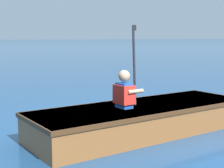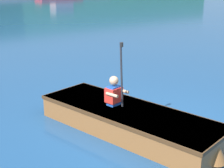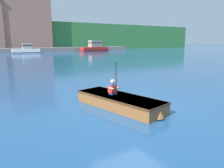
{
  "view_description": "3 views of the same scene",
  "coord_description": "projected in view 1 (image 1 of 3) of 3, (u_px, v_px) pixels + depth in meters",
  "views": [
    {
      "loc": [
        -4.96,
        2.64,
        1.47
      ],
      "look_at": [
        -0.4,
        0.82,
        0.78
      ],
      "focal_mm": 55.0,
      "sensor_mm": 36.0,
      "label": 1
    },
    {
      "loc": [
        -4.0,
        -4.13,
        2.74
      ],
      "look_at": [
        -0.4,
        0.82,
        0.78
      ],
      "focal_mm": 55.0,
      "sensor_mm": 36.0,
      "label": 2
    },
    {
      "loc": [
        -4.64,
        -6.02,
        2.38
      ],
      "look_at": [
        -0.4,
        0.82,
        0.78
      ],
      "focal_mm": 35.0,
      "sensor_mm": 36.0,
      "label": 3
    }
  ],
  "objects": [
    {
      "name": "person_paddler",
      "position": [
        125.0,
        91.0,
        4.96
      ],
      "size": [
        0.4,
        0.39,
        1.2
      ],
      "color": "#1E4CA5",
      "rests_on": "rowboat_foreground"
    },
    {
      "name": "rowboat_foreground",
      "position": [
        145.0,
        117.0,
        5.24
      ],
      "size": [
        1.89,
        3.71,
        0.43
      ],
      "color": "brown",
      "rests_on": "ground"
    },
    {
      "name": "ground_plane",
      "position": [
        148.0,
        125.0,
        5.73
      ],
      "size": [
        300.0,
        300.0,
        0.0
      ],
      "primitive_type": "plane",
      "color": "navy"
    }
  ]
}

